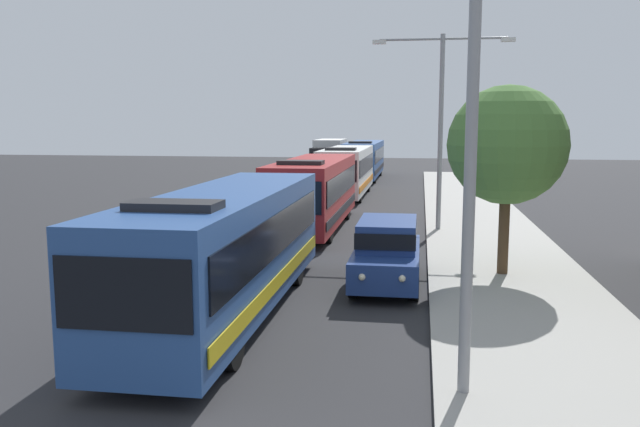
# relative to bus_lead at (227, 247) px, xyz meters

# --- Properties ---
(bus_lead) EXTENTS (2.58, 11.25, 3.21)m
(bus_lead) POSITION_rel_bus_lead_xyz_m (0.00, 0.00, 0.00)
(bus_lead) COLOR #284C8C
(bus_lead) RESTS_ON ground_plane
(bus_second_in_line) EXTENTS (2.58, 10.77, 3.21)m
(bus_second_in_line) POSITION_rel_bus_lead_xyz_m (-0.00, 13.01, -0.00)
(bus_second_in_line) COLOR maroon
(bus_second_in_line) RESTS_ON ground_plane
(bus_middle) EXTENTS (2.58, 10.67, 3.21)m
(bus_middle) POSITION_rel_bus_lead_xyz_m (-0.00, 25.69, -0.00)
(bus_middle) COLOR silver
(bus_middle) RESTS_ON ground_plane
(bus_fourth_in_line) EXTENTS (2.58, 12.09, 3.21)m
(bus_fourth_in_line) POSITION_rel_bus_lead_xyz_m (0.00, 38.40, 0.00)
(bus_fourth_in_line) COLOR #284C8C
(bus_fourth_in_line) RESTS_ON ground_plane
(white_suv) EXTENTS (1.86, 4.85, 1.90)m
(white_suv) POSITION_rel_bus_lead_xyz_m (3.70, 3.49, -0.66)
(white_suv) COLOR navy
(white_suv) RESTS_ON ground_plane
(box_truck_oncoming) EXTENTS (2.35, 7.38, 3.15)m
(box_truck_oncoming) POSITION_rel_bus_lead_xyz_m (-3.30, 41.23, 0.01)
(box_truck_oncoming) COLOR black
(box_truck_oncoming) RESTS_ON ground_plane
(streetlamp_near) EXTENTS (5.07, 0.28, 8.28)m
(streetlamp_near) POSITION_rel_bus_lead_xyz_m (5.40, -4.17, 3.47)
(streetlamp_near) COLOR gray
(streetlamp_near) RESTS_ON sidewalk
(streetlamp_mid) EXTENTS (5.78, 0.28, 8.13)m
(streetlamp_mid) POSITION_rel_bus_lead_xyz_m (5.40, 12.88, 3.44)
(streetlamp_mid) COLOR gray
(streetlamp_mid) RESTS_ON sidewalk
(roadside_tree) EXTENTS (3.52, 3.52, 5.63)m
(roadside_tree) POSITION_rel_bus_lead_xyz_m (7.11, 4.86, 2.32)
(roadside_tree) COLOR #4C3823
(roadside_tree) RESTS_ON sidewalk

